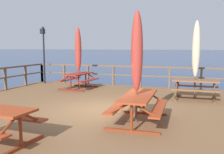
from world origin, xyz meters
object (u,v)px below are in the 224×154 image
Objects in this scene: picnic_table_front_left at (195,85)px; patio_umbrella_short_back at (78,50)px; picnic_table_mid_right at (79,78)px; patio_umbrella_tall_front at (137,52)px; picnic_table_mid_left at (138,102)px; patio_umbrella_short_front at (196,49)px; lamp_post_hooked at (43,46)px.

picnic_table_front_left is 0.58× the size of patio_umbrella_short_back.
patio_umbrella_short_back is at bearing -63.94° from picnic_table_mid_right.
patio_umbrella_short_back reaches higher than patio_umbrella_tall_front.
patio_umbrella_tall_front is (-0.05, -0.02, 1.36)m from picnic_table_mid_left.
patio_umbrella_short_front is at bearing 108.24° from picnic_table_front_left.
picnic_table_front_left is (5.56, -0.82, -0.00)m from picnic_table_mid_right.
picnic_table_mid_left is 0.70× the size of lamp_post_hooked.
lamp_post_hooked is at bearing 140.22° from picnic_table_mid_left.
picnic_table_mid_right is at bearing -20.18° from lamp_post_hooked.
patio_umbrella_short_back is at bearing 172.70° from patio_umbrella_short_front.
picnic_table_mid_left is 0.72× the size of patio_umbrella_short_front.
picnic_table_mid_left is at bearing -48.44° from picnic_table_mid_right.
lamp_post_hooked is at bearing 167.69° from picnic_table_front_left.
picnic_table_mid_right is 5.62m from picnic_table_front_left.
picnic_table_front_left is 0.58× the size of patio_umbrella_tall_front.
picnic_table_mid_left is at bearing -109.30° from patio_umbrella_short_front.
patio_umbrella_short_front reaches higher than picnic_table_mid_left.
picnic_table_mid_left and picnic_table_front_left have the same top height.
patio_umbrella_short_back is 2.85m from lamp_post_hooked.
picnic_table_mid_left is 8.97m from lamp_post_hooked.
patio_umbrella_tall_front is (4.10, -4.71, 1.37)m from picnic_table_mid_right.
picnic_table_mid_left is 4.41m from patio_umbrella_short_front.
picnic_table_front_left is 1.42m from patio_umbrella_short_front.
lamp_post_hooked is (-6.74, 5.68, 0.19)m from patio_umbrella_tall_front.
picnic_table_front_left is 0.55× the size of lamp_post_hooked.
patio_umbrella_short_front is at bearing 70.15° from patio_umbrella_tall_front.
patio_umbrella_tall_front is 0.98× the size of patio_umbrella_short_front.
patio_umbrella_short_back is (0.02, -0.04, 1.37)m from picnic_table_mid_right.
patio_umbrella_short_front reaches higher than picnic_table_front_left.
patio_umbrella_short_front reaches higher than patio_umbrella_short_back.
lamp_post_hooked reaches higher than patio_umbrella_tall_front.
picnic_table_front_left is at bearing 69.47° from patio_umbrella_tall_front.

